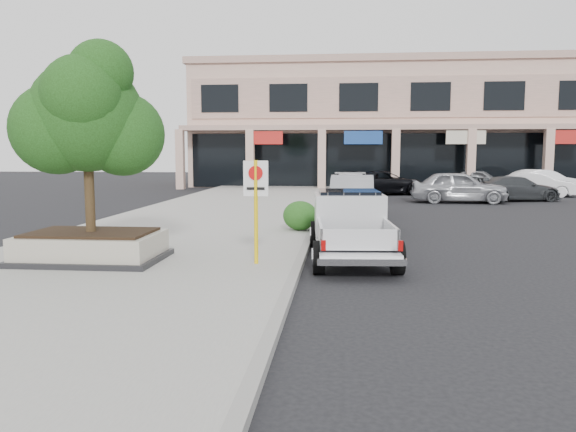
% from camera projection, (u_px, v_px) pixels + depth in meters
% --- Properties ---
extents(ground, '(120.00, 120.00, 0.00)m').
position_uv_depth(ground, '(369.00, 276.00, 11.91)').
color(ground, black).
rests_on(ground, ground).
extents(sidewalk, '(8.00, 52.00, 0.15)m').
position_uv_depth(sidewalk, '(191.00, 230.00, 18.36)').
color(sidewalk, gray).
rests_on(sidewalk, ground).
extents(curb, '(0.20, 52.00, 0.15)m').
position_uv_depth(curb, '(312.00, 232.00, 17.99)').
color(curb, gray).
rests_on(curb, ground).
extents(strip_mall, '(40.55, 12.43, 9.50)m').
position_uv_depth(strip_mall, '(452.00, 125.00, 44.16)').
color(strip_mall, tan).
rests_on(strip_mall, ground).
extents(planter, '(3.20, 2.20, 0.68)m').
position_uv_depth(planter, '(92.00, 247.00, 12.84)').
color(planter, black).
rests_on(planter, sidewalk).
extents(planter_tree, '(2.90, 2.55, 4.00)m').
position_uv_depth(planter_tree, '(95.00, 117.00, 12.64)').
color(planter_tree, '#2F2312').
rests_on(planter_tree, planter).
extents(no_parking_sign, '(0.55, 0.09, 2.30)m').
position_uv_depth(no_parking_sign, '(256.00, 197.00, 12.37)').
color(no_parking_sign, yellow).
rests_on(no_parking_sign, sidewalk).
extents(hedge, '(1.10, 0.99, 0.93)m').
position_uv_depth(hedge, '(300.00, 216.00, 17.79)').
color(hedge, '#204A15').
rests_on(hedge, sidewalk).
extents(pickup_truck, '(2.29, 5.35, 1.65)m').
position_uv_depth(pickup_truck, '(351.00, 226.00, 13.74)').
color(pickup_truck, silver).
rests_on(pickup_truck, ground).
extents(curb_car_a, '(1.92, 4.43, 1.49)m').
position_uv_depth(curb_car_a, '(359.00, 209.00, 18.46)').
color(curb_car_a, '#2A2C2F').
rests_on(curb_car_a, ground).
extents(curb_car_b, '(1.90, 5.10, 1.66)m').
position_uv_depth(curb_car_b, '(352.00, 196.00, 23.23)').
color(curb_car_b, '#A7A8AF').
rests_on(curb_car_b, ground).
extents(curb_car_c, '(2.14, 5.22, 1.51)m').
position_uv_depth(curb_car_c, '(351.00, 187.00, 30.36)').
color(curb_car_c, white).
rests_on(curb_car_c, ground).
extents(curb_car_d, '(2.57, 5.09, 1.38)m').
position_uv_depth(curb_car_d, '(352.00, 182.00, 36.17)').
color(curb_car_d, black).
rests_on(curb_car_d, ground).
extents(lot_car_a, '(4.98, 2.23, 1.66)m').
position_uv_depth(lot_car_a, '(459.00, 187.00, 29.07)').
color(lot_car_a, '#A5A6AD').
rests_on(lot_car_a, ground).
extents(lot_car_b, '(4.50, 2.69, 1.40)m').
position_uv_depth(lot_car_b, '(539.00, 184.00, 33.41)').
color(lot_car_b, white).
rests_on(lot_car_b, ground).
extents(lot_car_c, '(4.89, 2.84, 1.33)m').
position_uv_depth(lot_car_c, '(517.00, 189.00, 30.14)').
color(lot_car_c, '#303235').
rests_on(lot_car_c, ground).
extents(lot_car_d, '(5.73, 3.70, 1.47)m').
position_uv_depth(lot_car_d, '(384.00, 183.00, 34.67)').
color(lot_car_d, black).
rests_on(lot_car_d, ground).
extents(lot_car_e, '(4.62, 3.22, 1.46)m').
position_uv_depth(lot_car_e, '(480.00, 180.00, 37.85)').
color(lot_car_e, '#94979B').
rests_on(lot_car_e, ground).
extents(lot_car_f, '(4.98, 2.78, 1.55)m').
position_uv_depth(lot_car_f, '(542.00, 182.00, 34.37)').
color(lot_car_f, white).
rests_on(lot_car_f, ground).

